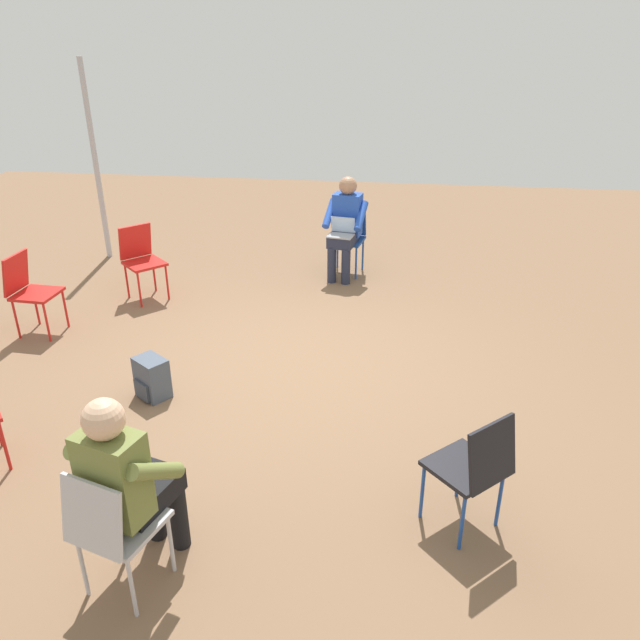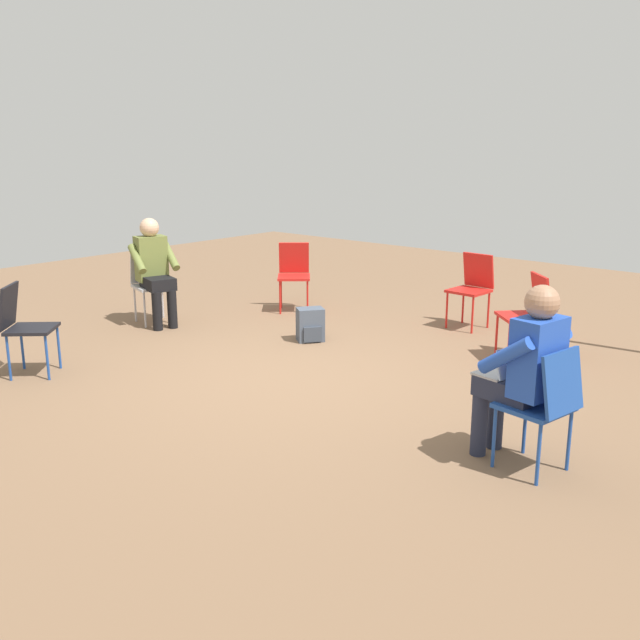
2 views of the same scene
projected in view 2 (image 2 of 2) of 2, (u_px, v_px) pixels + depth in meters
ground_plane at (288, 378)px, 6.51m from camera, size 15.12×15.12×0.00m
chair_northeast at (529, 310)px, 6.94m from camera, size 0.58×0.59×0.85m
chair_west at (150, 281)px, 8.41m from camera, size 0.53×0.50×0.85m
chair_southwest at (23, 323)px, 6.48m from camera, size 0.59×0.58×0.85m
chair_north at (472, 285)px, 8.16m from camera, size 0.42×0.46×0.85m
chair_northwest at (294, 271)px, 9.00m from camera, size 0.58×0.59×0.85m
chair_east at (545, 401)px, 4.54m from camera, size 0.50×0.46×0.85m
person_with_laptop at (524, 365)px, 4.62m from camera, size 0.57×0.55×1.24m
person_in_olive at (154, 266)px, 8.22m from camera, size 0.59×0.58×1.24m
backpack_near_laptop_user at (310, 327)px, 7.67m from camera, size 0.33×0.34×0.36m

